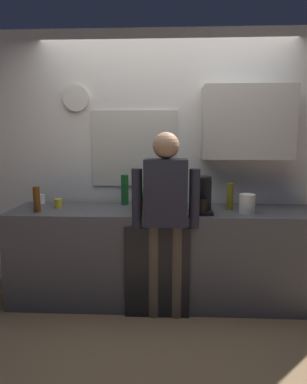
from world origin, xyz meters
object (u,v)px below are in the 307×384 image
(cup_terracotta_mug, at_px, (249,204))
(potted_plant, at_px, (144,196))
(bottle_olive_oil, at_px, (230,197))
(cup_white_mug, at_px, (41,199))
(bottle_green_wine, at_px, (125,190))
(bottle_clear_soda, at_px, (176,194))
(dish_soap, at_px, (36,200))
(storage_canister, at_px, (247,204))
(bottle_amber_beer, at_px, (37,199))
(cup_yellow_cup, at_px, (58,203))
(person_at_sink, at_px, (166,210))
(coffee_maker, at_px, (201,197))

(cup_terracotta_mug, distance_m, potted_plant, 0.99)
(bottle_olive_oil, xyz_separation_m, cup_white_mug, (-1.86, 0.22, -0.08))
(bottle_green_wine, height_order, bottle_clear_soda, bottle_green_wine)
(potted_plant, distance_m, dish_soap, 1.03)
(dish_soap, xyz_separation_m, storage_canister, (1.94, -0.11, 0.01))
(bottle_olive_oil, bearing_deg, potted_plant, -177.78)
(bottle_amber_beer, height_order, dish_soap, bottle_amber_beer)
(bottle_green_wine, bearing_deg, cup_white_mug, 179.03)
(cup_yellow_cup, bearing_deg, bottle_olive_oil, -0.72)
(bottle_clear_soda, distance_m, bottle_olive_oil, 0.49)
(bottle_olive_oil, height_order, cup_yellow_cup, bottle_olive_oil)
(cup_white_mug, bearing_deg, bottle_amber_beer, -73.98)
(bottle_olive_oil, distance_m, cup_terracotta_mug, 0.22)
(cup_white_mug, distance_m, potted_plant, 1.10)
(bottle_clear_soda, bearing_deg, storage_canister, -12.56)
(bottle_olive_oil, distance_m, bottle_amber_beer, 1.76)
(potted_plant, bearing_deg, bottle_olive_oil, 2.22)
(bottle_green_wine, relative_size, bottle_olive_oil, 1.20)
(bottle_green_wine, bearing_deg, bottle_clear_soda, -20.64)
(bottle_amber_beer, xyz_separation_m, storage_canister, (1.88, 0.04, -0.03))
(storage_canister, distance_m, person_at_sink, 0.75)
(dish_soap, bearing_deg, cup_white_mug, 101.27)
(person_at_sink, bearing_deg, storage_canister, 21.80)
(bottle_clear_soda, distance_m, storage_canister, 0.64)
(cup_white_mug, distance_m, storage_canister, 2.02)
(cup_yellow_cup, relative_size, cup_white_mug, 0.89)
(coffee_maker, height_order, bottle_olive_oil, coffee_maker)
(person_at_sink, bearing_deg, cup_terracotta_mug, 33.74)
(cup_yellow_cup, bearing_deg, dish_soap, -167.62)
(cup_terracotta_mug, relative_size, storage_canister, 0.54)
(potted_plant, relative_size, person_at_sink, 0.14)
(bottle_green_wine, relative_size, bottle_clear_soda, 1.07)
(storage_canister, bearing_deg, cup_yellow_cup, 175.09)
(bottle_clear_soda, relative_size, person_at_sink, 0.17)
(bottle_green_wine, xyz_separation_m, bottle_amber_beer, (-0.75, -0.37, -0.03))
(bottle_clear_soda, height_order, potted_plant, bottle_clear_soda)
(bottle_olive_oil, bearing_deg, cup_white_mug, 173.39)
(bottle_amber_beer, relative_size, cup_white_mug, 2.42)
(coffee_maker, relative_size, person_at_sink, 0.21)
(coffee_maker, distance_m, person_at_sink, 0.37)
(cup_yellow_cup, height_order, dish_soap, dish_soap)
(bottle_clear_soda, height_order, cup_yellow_cup, bottle_clear_soda)
(bottle_amber_beer, bearing_deg, bottle_green_wine, 26.61)
(bottle_amber_beer, bearing_deg, coffee_maker, 1.30)
(bottle_clear_soda, bearing_deg, coffee_maker, -34.77)
(potted_plant, bearing_deg, storage_canister, -6.15)
(bottle_clear_soda, bearing_deg, potted_plant, -172.33)
(cup_yellow_cup, relative_size, storage_canister, 0.50)
(dish_soap, bearing_deg, bottle_olive_oil, 0.71)
(bottle_olive_oil, xyz_separation_m, bottle_amber_beer, (-1.75, -0.17, -0.01))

